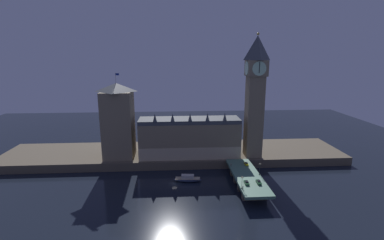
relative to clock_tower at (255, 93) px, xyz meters
The scene contains 14 objects.
ground_plane 71.32m from the clock_tower, 151.77° to the right, with size 400.00×400.00×0.00m, color black.
embankment 65.80m from the clock_tower, 165.55° to the left, with size 220.00×42.00×5.15m.
parliament_hall 48.14m from the clock_tower, behind, with size 61.74×17.15×28.60m.
clock_tower is the anchor object (origin of this frame).
victoria_tower 84.64m from the clock_tower, behind, with size 18.14×18.14×51.71m.
bridge 52.46m from the clock_tower, 109.80° to the right, with size 13.70×46.00×6.04m.
car_northbound_trail 57.97m from the clock_tower, 109.00° to the right, with size 1.98×4.49×1.46m.
car_southbound_lead 56.62m from the clock_tower, 101.31° to the right, with size 1.84×4.58×1.58m.
car_southbound_trail 42.54m from the clock_tower, 115.19° to the right, with size 1.91×3.99×1.40m.
pedestrian_near_rail 62.35m from the clock_tower, 110.38° to the right, with size 0.38×0.38×1.64m.
pedestrian_far_rail 45.62m from the clock_tower, 131.98° to the right, with size 0.38×0.38×1.76m.
street_lamp_near 60.33m from the clock_tower, 111.03° to the right, with size 1.34×0.60×6.08m.
street_lamp_mid 46.83m from the clock_tower, 98.81° to the right, with size 1.34×0.60×6.47m.
boat_upstream 64.82m from the clock_tower, 150.18° to the right, with size 15.44×5.96×3.74m.
Camera 1 is at (0.53, -137.13, 66.21)m, focal length 26.00 mm.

